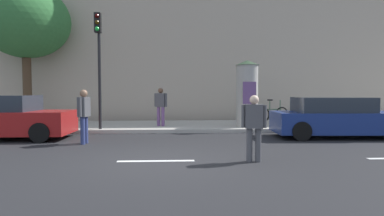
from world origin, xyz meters
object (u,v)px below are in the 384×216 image
(poster_column, at_px, (247,93))
(pedestrian_in_dark_shirt, at_px, (84,112))
(pedestrian_in_light_jacket, at_px, (161,104))
(parked_car_dark, at_px, (337,118))
(bicycle_leaning, at_px, (273,114))
(traffic_light, at_px, (99,52))
(parked_car_blue, at_px, (1,118))
(pedestrian_near_pole, at_px, (254,123))
(street_tree, at_px, (26,22))

(poster_column, relative_size, pedestrian_in_dark_shirt, 1.65)
(pedestrian_in_light_jacket, relative_size, parked_car_dark, 0.36)
(pedestrian_in_dark_shirt, relative_size, bicycle_leaning, 0.98)
(traffic_light, height_order, pedestrian_in_dark_shirt, traffic_light)
(traffic_light, distance_m, parked_car_blue, 4.09)
(poster_column, bearing_deg, pedestrian_near_pole, -100.99)
(parked_car_dark, bearing_deg, street_tree, 159.33)
(poster_column, xyz_separation_m, street_tree, (-10.05, 2.38, 3.36))
(traffic_light, xyz_separation_m, pedestrian_in_light_jacket, (2.32, 1.13, -2.04))
(poster_column, relative_size, parked_car_blue, 0.61)
(bicycle_leaning, bearing_deg, pedestrian_near_pole, -109.56)
(poster_column, bearing_deg, bicycle_leaning, 48.49)
(poster_column, height_order, street_tree, street_tree)
(pedestrian_in_light_jacket, bearing_deg, pedestrian_near_pole, -69.68)
(pedestrian_near_pole, height_order, parked_car_dark, pedestrian_near_pole)
(poster_column, xyz_separation_m, bicycle_leaning, (1.67, 1.89, -1.02))
(parked_car_blue, bearing_deg, pedestrian_in_dark_shirt, -20.74)
(street_tree, xyz_separation_m, parked_car_dark, (12.71, -4.80, -4.23))
(pedestrian_in_dark_shirt, bearing_deg, traffic_light, 92.64)
(pedestrian_in_dark_shirt, bearing_deg, street_tree, 126.23)
(pedestrian_near_pole, relative_size, parked_car_blue, 0.34)
(traffic_light, relative_size, street_tree, 0.68)
(street_tree, bearing_deg, traffic_light, -37.59)
(street_tree, height_order, parked_car_blue, street_tree)
(poster_column, relative_size, parked_car_dark, 0.61)
(traffic_light, distance_m, parked_car_dark, 9.10)
(traffic_light, distance_m, pedestrian_near_pole, 7.55)
(street_tree, height_order, pedestrian_in_dark_shirt, street_tree)
(poster_column, height_order, parked_car_blue, poster_column)
(traffic_light, xyz_separation_m, pedestrian_in_dark_shirt, (0.12, -2.60, -2.15))
(traffic_light, bearing_deg, pedestrian_near_pole, -48.81)
(traffic_light, xyz_separation_m, pedestrian_near_pole, (4.75, -5.43, -2.25))
(pedestrian_in_dark_shirt, xyz_separation_m, parked_car_blue, (-3.10, 1.17, -0.27))
(pedestrian_in_light_jacket, bearing_deg, parked_car_dark, -23.76)
(pedestrian_near_pole, bearing_deg, poster_column, 79.01)
(parked_car_blue, bearing_deg, bicycle_leaning, 21.09)
(traffic_light, height_order, pedestrian_in_light_jacket, traffic_light)
(street_tree, height_order, bicycle_leaning, street_tree)
(parked_car_dark, bearing_deg, pedestrian_in_dark_shirt, -173.55)
(bicycle_leaning, bearing_deg, pedestrian_in_light_jacket, -163.87)
(poster_column, bearing_deg, parked_car_dark, -42.26)
(street_tree, bearing_deg, pedestrian_in_dark_shirt, -53.77)
(poster_column, distance_m, pedestrian_in_light_jacket, 3.68)
(traffic_light, relative_size, poster_column, 1.61)
(pedestrian_near_pole, xyz_separation_m, bicycle_leaning, (2.87, 8.09, -0.35))
(pedestrian_in_dark_shirt, relative_size, parked_car_dark, 0.37)
(pedestrian_in_light_jacket, distance_m, bicycle_leaning, 5.55)
(traffic_light, bearing_deg, bicycle_leaning, 19.24)
(pedestrian_in_dark_shirt, bearing_deg, pedestrian_in_light_jacket, 59.44)
(bicycle_leaning, bearing_deg, pedestrian_in_dark_shirt, -144.95)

